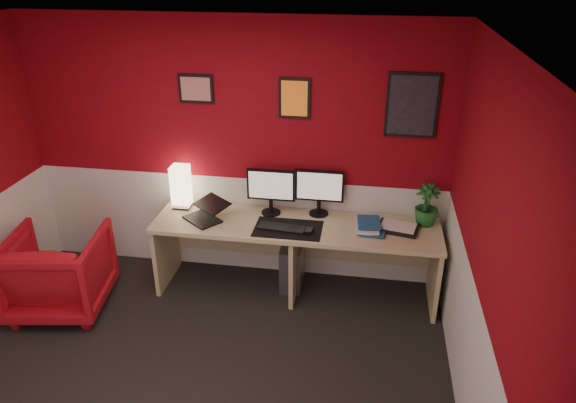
# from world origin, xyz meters

# --- Properties ---
(ground) EXTENTS (4.00, 3.50, 0.01)m
(ground) POSITION_xyz_m (0.00, 0.00, 0.00)
(ground) COLOR black
(ground) RESTS_ON ground
(ceiling) EXTENTS (4.00, 3.50, 0.01)m
(ceiling) POSITION_xyz_m (0.00, 0.00, 2.50)
(ceiling) COLOR white
(ceiling) RESTS_ON ground
(wall_back) EXTENTS (4.00, 0.01, 2.50)m
(wall_back) POSITION_xyz_m (0.00, 1.75, 1.25)
(wall_back) COLOR maroon
(wall_back) RESTS_ON ground
(wall_right) EXTENTS (0.01, 3.50, 2.50)m
(wall_right) POSITION_xyz_m (2.00, 0.00, 1.25)
(wall_right) COLOR maroon
(wall_right) RESTS_ON ground
(wainscot_back) EXTENTS (4.00, 0.01, 1.00)m
(wainscot_back) POSITION_xyz_m (0.00, 1.75, 0.50)
(wainscot_back) COLOR silver
(wainscot_back) RESTS_ON ground
(wainscot_right) EXTENTS (0.01, 3.50, 1.00)m
(wainscot_right) POSITION_xyz_m (2.00, 0.00, 0.50)
(wainscot_right) COLOR silver
(wainscot_right) RESTS_ON ground
(desk) EXTENTS (2.60, 0.65, 0.73)m
(desk) POSITION_xyz_m (0.64, 1.41, 0.36)
(desk) COLOR tan
(desk) RESTS_ON ground
(shoji_lamp) EXTENTS (0.16, 0.16, 0.40)m
(shoji_lamp) POSITION_xyz_m (-0.49, 1.59, 0.93)
(shoji_lamp) COLOR #FFE5B2
(shoji_lamp) RESTS_ON desk
(laptop) EXTENTS (0.40, 0.39, 0.22)m
(laptop) POSITION_xyz_m (-0.22, 1.34, 0.84)
(laptop) COLOR black
(laptop) RESTS_ON desk
(monitor_left) EXTENTS (0.45, 0.06, 0.58)m
(monitor_left) POSITION_xyz_m (0.38, 1.59, 1.02)
(monitor_left) COLOR black
(monitor_left) RESTS_ON desk
(monitor_right) EXTENTS (0.45, 0.06, 0.58)m
(monitor_right) POSITION_xyz_m (0.82, 1.64, 1.02)
(monitor_right) COLOR black
(monitor_right) RESTS_ON desk
(desk_mat) EXTENTS (0.60, 0.38, 0.01)m
(desk_mat) POSITION_xyz_m (0.58, 1.31, 0.73)
(desk_mat) COLOR black
(desk_mat) RESTS_ON desk
(keyboard) EXTENTS (0.43, 0.18, 0.02)m
(keyboard) POSITION_xyz_m (0.53, 1.29, 0.74)
(keyboard) COLOR black
(keyboard) RESTS_ON desk_mat
(mouse) EXTENTS (0.07, 0.11, 0.03)m
(mouse) POSITION_xyz_m (0.78, 1.26, 0.75)
(mouse) COLOR black
(mouse) RESTS_ON desk_mat
(book_bottom) EXTENTS (0.27, 0.34, 0.03)m
(book_bottom) POSITION_xyz_m (1.22, 1.42, 0.74)
(book_bottom) COLOR #1B517F
(book_bottom) RESTS_ON desk
(book_middle) EXTENTS (0.22, 0.29, 0.02)m
(book_middle) POSITION_xyz_m (1.18, 1.39, 0.77)
(book_middle) COLOR silver
(book_middle) RESTS_ON book_bottom
(book_top) EXTENTS (0.22, 0.28, 0.03)m
(book_top) POSITION_xyz_m (1.19, 1.41, 0.79)
(book_top) COLOR #1B517F
(book_top) RESTS_ON book_middle
(zen_tray) EXTENTS (0.40, 0.32, 0.03)m
(zen_tray) POSITION_xyz_m (1.55, 1.45, 0.74)
(zen_tray) COLOR black
(zen_tray) RESTS_ON desk
(potted_plant) EXTENTS (0.26, 0.26, 0.38)m
(potted_plant) POSITION_xyz_m (1.79, 1.59, 0.92)
(potted_plant) COLOR #19591E
(potted_plant) RESTS_ON desk
(pc_tower) EXTENTS (0.21, 0.45, 0.45)m
(pc_tower) POSITION_xyz_m (0.59, 1.55, 0.23)
(pc_tower) COLOR #99999E
(pc_tower) RESTS_ON ground
(armchair) EXTENTS (0.92, 0.94, 0.75)m
(armchair) POSITION_xyz_m (-1.42, 0.84, 0.37)
(armchair) COLOR red
(armchair) RESTS_ON ground
(art_left) EXTENTS (0.32, 0.02, 0.26)m
(art_left) POSITION_xyz_m (-0.32, 1.74, 1.85)
(art_left) COLOR red
(art_left) RESTS_ON wall_back
(art_center) EXTENTS (0.28, 0.02, 0.36)m
(art_center) POSITION_xyz_m (0.57, 1.74, 1.80)
(art_center) COLOR orange
(art_center) RESTS_ON wall_back
(art_right) EXTENTS (0.44, 0.02, 0.56)m
(art_right) POSITION_xyz_m (1.58, 1.74, 1.78)
(art_right) COLOR black
(art_right) RESTS_ON wall_back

